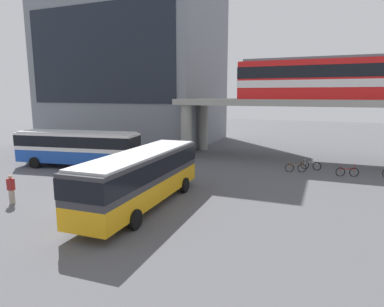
% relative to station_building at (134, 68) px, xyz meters
% --- Properties ---
extents(ground_plane, '(120.00, 120.00, 0.00)m').
position_rel_station_building_xyz_m(ground_plane, '(12.88, -14.65, -10.06)').
color(ground_plane, '#515156').
extents(station_building, '(22.15, 15.82, 20.12)m').
position_rel_station_building_xyz_m(station_building, '(0.00, 0.00, 0.00)').
color(station_building, slate).
rests_on(station_building, ground_plane).
extents(elevated_platform, '(33.79, 6.73, 5.99)m').
position_rel_station_building_xyz_m(elevated_platform, '(27.46, -6.82, -4.86)').
color(elevated_platform, '#9E9B93').
rests_on(elevated_platform, ground_plane).
extents(train, '(23.56, 2.96, 3.84)m').
position_rel_station_building_xyz_m(train, '(28.51, -6.82, -2.11)').
color(train, red).
rests_on(train, elevated_platform).
extents(bus_main, '(3.03, 11.12, 3.22)m').
position_rel_station_building_xyz_m(bus_main, '(15.54, -24.81, -8.07)').
color(bus_main, orange).
rests_on(bus_main, ground_plane).
extents(bus_secondary, '(11.30, 4.20, 3.22)m').
position_rel_station_building_xyz_m(bus_secondary, '(4.75, -17.67, -8.07)').
color(bus_secondary, '#1E4CB2').
rests_on(bus_secondary, ground_plane).
extents(bicycle_red, '(1.74, 0.56, 1.04)m').
position_rel_station_building_xyz_m(bicycle_red, '(26.95, -12.35, -9.70)').
color(bicycle_red, black).
rests_on(bicycle_red, ground_plane).
extents(bicycle_silver, '(1.74, 0.55, 1.04)m').
position_rel_station_building_xyz_m(bicycle_silver, '(24.14, -10.81, -9.70)').
color(bicycle_silver, black).
rests_on(bicycle_silver, ground_plane).
extents(bicycle_brown, '(1.71, 0.65, 1.04)m').
position_rel_station_building_xyz_m(bicycle_brown, '(23.01, -12.32, -9.70)').
color(bicycle_brown, black).
rests_on(bicycle_brown, ground_plane).
extents(pedestrian_by_bike_rack, '(0.40, 0.32, 1.78)m').
position_rel_station_building_xyz_m(pedestrian_by_bike_rack, '(8.07, -27.30, -9.22)').
color(pedestrian_by_bike_rack, gray).
rests_on(pedestrian_by_bike_rack, ground_plane).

